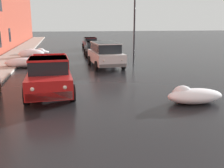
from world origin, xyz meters
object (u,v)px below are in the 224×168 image
(suv_white_parked_kerbside_close, at_px, (105,54))
(sedan_maroon_parked_far_down_block, at_px, (90,43))
(sedan_black_parked_kerbside_mid, at_px, (94,48))
(pickup_truck_red_approaching_near_lane, at_px, (49,75))
(street_lamp_post, at_px, (134,20))

(suv_white_parked_kerbside_close, bearing_deg, sedan_maroon_parked_far_down_block, 87.73)
(sedan_black_parked_kerbside_mid, distance_m, sedan_maroon_parked_far_down_block, 7.08)
(pickup_truck_red_approaching_near_lane, bearing_deg, sedan_maroon_parked_far_down_block, 78.02)
(sedan_black_parked_kerbside_mid, relative_size, street_lamp_post, 0.65)
(pickup_truck_red_approaching_near_lane, height_order, sedan_maroon_parked_far_down_block, pickup_truck_red_approaching_near_lane)
(sedan_maroon_parked_far_down_block, xyz_separation_m, street_lamp_post, (2.34, -11.54, 2.68))
(pickup_truck_red_approaching_near_lane, xyz_separation_m, sedan_black_parked_kerbside_mid, (3.93, 13.53, -0.13))
(sedan_maroon_parked_far_down_block, height_order, street_lamp_post, street_lamp_post)
(pickup_truck_red_approaching_near_lane, distance_m, sedan_black_parked_kerbside_mid, 14.09)
(sedan_maroon_parked_far_down_block, bearing_deg, street_lamp_post, -78.54)
(suv_white_parked_kerbside_close, relative_size, street_lamp_post, 0.78)
(pickup_truck_red_approaching_near_lane, xyz_separation_m, street_lamp_post, (6.71, 9.05, 2.55))
(pickup_truck_red_approaching_near_lane, bearing_deg, street_lamp_post, 53.45)
(street_lamp_post, bearing_deg, pickup_truck_red_approaching_near_lane, -126.55)
(suv_white_parked_kerbside_close, relative_size, sedan_maroon_parked_far_down_block, 1.19)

